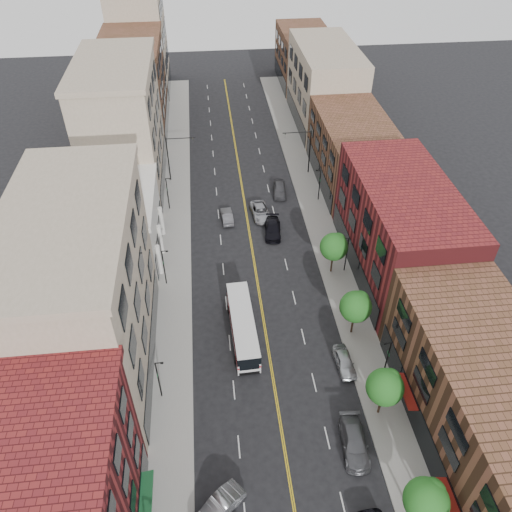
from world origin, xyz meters
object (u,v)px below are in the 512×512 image
object	(u,v)px
car_lane_behind	(227,216)
car_lane_a	(273,229)
car_parked_far	(344,362)
car_lane_b	(260,212)
car_parked_mid	(354,442)
car_lane_c	(280,189)
city_bus	(243,325)
car_angle_b	(218,508)

from	to	relation	value
car_lane_behind	car_lane_a	world-z (taller)	car_lane_a
car_lane_behind	car_lane_a	size ratio (longest dim) A/B	0.80
car_parked_far	car_lane_b	distance (m)	27.80
car_parked_mid	car_lane_c	distance (m)	41.46
city_bus	car_angle_b	xyz separation A→B (m)	(-3.60, -18.37, -0.84)
car_lane_c	car_lane_behind	bearing A→B (deg)	-138.37
car_lane_behind	car_parked_far	bearing A→B (deg)	107.72
car_parked_mid	car_lane_b	bearing A→B (deg)	100.57
car_parked_far	car_lane_c	size ratio (longest dim) A/B	0.90
car_parked_mid	car_lane_b	xyz separation A→B (m)	(-4.14, 36.03, -0.04)
car_lane_behind	car_lane_c	size ratio (longest dim) A/B	0.89
car_parked_far	car_lane_behind	xyz separation A→B (m)	(-10.23, 26.77, -0.03)
car_angle_b	car_lane_c	world-z (taller)	car_lane_c
car_parked_mid	car_parked_far	world-z (taller)	car_parked_mid
city_bus	car_parked_mid	distance (m)	16.51
car_angle_b	car_parked_far	xyz separation A→B (m)	(13.50, 13.07, -0.06)
car_angle_b	car_lane_b	bearing A→B (deg)	128.60
city_bus	car_lane_behind	world-z (taller)	city_bus
car_lane_a	car_lane_c	distance (m)	9.96
car_lane_a	car_parked_far	bearing A→B (deg)	-73.08
car_lane_behind	car_lane_b	bearing A→B (deg)	-177.31
car_angle_b	car_lane_a	xyz separation A→B (m)	(9.25, 36.09, -0.03)
car_angle_b	car_lane_behind	xyz separation A→B (m)	(3.27, 39.84, -0.09)
car_lane_b	car_lane_a	bearing A→B (deg)	-80.33
car_parked_far	car_parked_mid	bearing A→B (deg)	-101.39
car_angle_b	car_lane_b	size ratio (longest dim) A/B	0.90
city_bus	car_parked_far	xyz separation A→B (m)	(9.90, -5.29, -0.90)
city_bus	car_lane_a	distance (m)	18.62
car_angle_b	car_lane_behind	world-z (taller)	car_angle_b
car_angle_b	car_parked_mid	distance (m)	12.94
car_lane_behind	car_lane_b	xyz separation A→B (m)	(4.79, 0.49, 0.05)
car_parked_mid	car_lane_behind	xyz separation A→B (m)	(-8.93, 35.53, -0.09)
car_angle_b	city_bus	bearing A→B (deg)	128.82
car_angle_b	car_parked_far	world-z (taller)	car_angle_b
car_lane_behind	car_lane_c	bearing A→B (deg)	-147.77
car_angle_b	car_lane_behind	bearing A→B (deg)	135.21
car_angle_b	car_parked_far	size ratio (longest dim) A/B	1.12
city_bus	car_angle_b	size ratio (longest dim) A/B	2.29
city_bus	car_lane_b	world-z (taller)	city_bus
car_lane_behind	car_lane_b	world-z (taller)	car_lane_b
car_lane_behind	car_lane_c	xyz separation A→B (m)	(8.33, 5.92, 0.11)
city_bus	car_lane_behind	size ratio (longest dim) A/B	2.60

